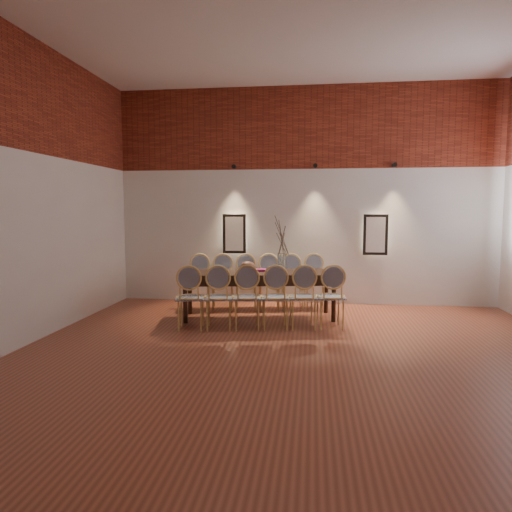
# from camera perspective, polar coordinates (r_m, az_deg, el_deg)

# --- Properties ---
(floor) EXTENTS (7.00, 7.00, 0.02)m
(floor) POSITION_cam_1_polar(r_m,az_deg,el_deg) (5.35, 5.06, -13.42)
(floor) COLOR brown
(floor) RESTS_ON ground
(wall_back) EXTENTS (7.00, 0.10, 4.00)m
(wall_back) POSITION_cam_1_polar(r_m,az_deg,el_deg) (8.61, 6.03, 7.42)
(wall_back) COLOR silver
(wall_back) RESTS_ON ground
(wall_front) EXTENTS (7.00, 0.10, 4.00)m
(wall_front) POSITION_cam_1_polar(r_m,az_deg,el_deg) (1.53, 0.80, 15.31)
(wall_front) COLOR silver
(wall_front) RESTS_ON ground
(brick_band_back) EXTENTS (7.00, 0.02, 1.50)m
(brick_band_back) POSITION_cam_1_polar(r_m,az_deg,el_deg) (8.67, 6.12, 15.72)
(brick_band_back) COLOR maroon
(brick_band_back) RESTS_ON ground
(niche_left) EXTENTS (0.36, 0.06, 0.66)m
(niche_left) POSITION_cam_1_polar(r_m,az_deg,el_deg) (8.64, -2.69, 2.80)
(niche_left) COLOR #FFEAC6
(niche_left) RESTS_ON wall_back
(niche_right) EXTENTS (0.36, 0.06, 0.66)m
(niche_right) POSITION_cam_1_polar(r_m,az_deg,el_deg) (8.59, 14.68, 2.60)
(niche_right) COLOR #FFEAC6
(niche_right) RESTS_ON wall_back
(spot_fixture_left) EXTENTS (0.08, 0.10, 0.08)m
(spot_fixture_left) POSITION_cam_1_polar(r_m,az_deg,el_deg) (8.64, -2.76, 11.10)
(spot_fixture_left) COLOR black
(spot_fixture_left) RESTS_ON wall_back
(spot_fixture_mid) EXTENTS (0.08, 0.10, 0.08)m
(spot_fixture_mid) POSITION_cam_1_polar(r_m,az_deg,el_deg) (8.51, 7.43, 11.13)
(spot_fixture_mid) COLOR black
(spot_fixture_mid) RESTS_ON wall_back
(spot_fixture_right) EXTENTS (0.08, 0.10, 0.08)m
(spot_fixture_right) POSITION_cam_1_polar(r_m,az_deg,el_deg) (8.63, 16.94, 10.86)
(spot_fixture_right) COLOR black
(spot_fixture_right) RESTS_ON wall_back
(dining_table) EXTENTS (2.57, 1.17, 0.75)m
(dining_table) POSITION_cam_1_polar(r_m,az_deg,el_deg) (7.42, 0.38, -4.88)
(dining_table) COLOR #321B11
(dining_table) RESTS_ON floor
(chair_near_a) EXTENTS (0.50, 0.50, 0.94)m
(chair_near_a) POSITION_cam_1_polar(r_m,az_deg,el_deg) (6.78, -8.16, -5.15)
(chair_near_a) COLOR #DDBA6B
(chair_near_a) RESTS_ON floor
(chair_near_b) EXTENTS (0.50, 0.50, 0.94)m
(chair_near_b) POSITION_cam_1_polar(r_m,az_deg,el_deg) (6.74, -4.67, -5.17)
(chair_near_b) COLOR #DDBA6B
(chair_near_b) RESTS_ON floor
(chair_near_c) EXTENTS (0.50, 0.50, 0.94)m
(chair_near_c) POSITION_cam_1_polar(r_m,az_deg,el_deg) (6.73, -1.15, -5.16)
(chair_near_c) COLOR #DDBA6B
(chair_near_c) RESTS_ON floor
(chair_near_d) EXTENTS (0.50, 0.50, 0.94)m
(chair_near_d) POSITION_cam_1_polar(r_m,az_deg,el_deg) (6.75, 2.36, -5.14)
(chair_near_d) COLOR #DDBA6B
(chair_near_d) RESTS_ON floor
(chair_near_e) EXTENTS (0.50, 0.50, 0.94)m
(chair_near_e) POSITION_cam_1_polar(r_m,az_deg,el_deg) (6.79, 5.84, -5.09)
(chair_near_e) COLOR #DDBA6B
(chair_near_e) RESTS_ON floor
(chair_near_f) EXTENTS (0.50, 0.50, 0.94)m
(chair_near_f) POSITION_cam_1_polar(r_m,az_deg,el_deg) (6.86, 9.27, -5.03)
(chair_near_f) COLOR #DDBA6B
(chair_near_f) RESTS_ON floor
(chair_far_a) EXTENTS (0.50, 0.50, 0.94)m
(chair_far_a) POSITION_cam_1_polar(r_m,az_deg,el_deg) (8.10, -7.12, -3.34)
(chair_far_a) COLOR #DDBA6B
(chair_far_a) RESTS_ON floor
(chair_far_b) EXTENTS (0.50, 0.50, 0.94)m
(chair_far_b) POSITION_cam_1_polar(r_m,az_deg,el_deg) (8.08, -4.20, -3.35)
(chair_far_b) COLOR #DDBA6B
(chair_far_b) RESTS_ON floor
(chair_far_c) EXTENTS (0.50, 0.50, 0.94)m
(chair_far_c) POSITION_cam_1_polar(r_m,az_deg,el_deg) (8.07, -1.27, -3.34)
(chair_far_c) COLOR #DDBA6B
(chair_far_c) RESTS_ON floor
(chair_far_d) EXTENTS (0.50, 0.50, 0.94)m
(chair_far_d) POSITION_cam_1_polar(r_m,az_deg,el_deg) (8.08, 1.66, -3.32)
(chair_far_d) COLOR #DDBA6B
(chair_far_d) RESTS_ON floor
(chair_far_e) EXTENTS (0.50, 0.50, 0.94)m
(chair_far_e) POSITION_cam_1_polar(r_m,az_deg,el_deg) (8.12, 4.57, -3.30)
(chair_far_e) COLOR #DDBA6B
(chair_far_e) RESTS_ON floor
(chair_far_f) EXTENTS (0.50, 0.50, 0.94)m
(chair_far_f) POSITION_cam_1_polar(r_m,az_deg,el_deg) (8.17, 7.44, -3.27)
(chair_far_f) COLOR #DDBA6B
(chair_far_f) RESTS_ON floor
(vase) EXTENTS (0.14, 0.14, 0.30)m
(vase) POSITION_cam_1_polar(r_m,az_deg,el_deg) (7.37, 3.23, -0.84)
(vase) COLOR silver
(vase) RESTS_ON dining_table
(dried_branches) EXTENTS (0.50, 0.50, 0.70)m
(dried_branches) POSITION_cam_1_polar(r_m,az_deg,el_deg) (7.33, 3.25, 2.65)
(dried_branches) COLOR #47392B
(dried_branches) RESTS_ON vase
(bowl) EXTENTS (0.24, 0.24, 0.18)m
(bowl) POSITION_cam_1_polar(r_m,az_deg,el_deg) (7.30, -1.01, -1.37)
(bowl) COLOR brown
(bowl) RESTS_ON dining_table
(book) EXTENTS (0.28, 0.22, 0.03)m
(book) POSITION_cam_1_polar(r_m,az_deg,el_deg) (7.49, 0.26, -1.76)
(book) COLOR #94145E
(book) RESTS_ON dining_table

